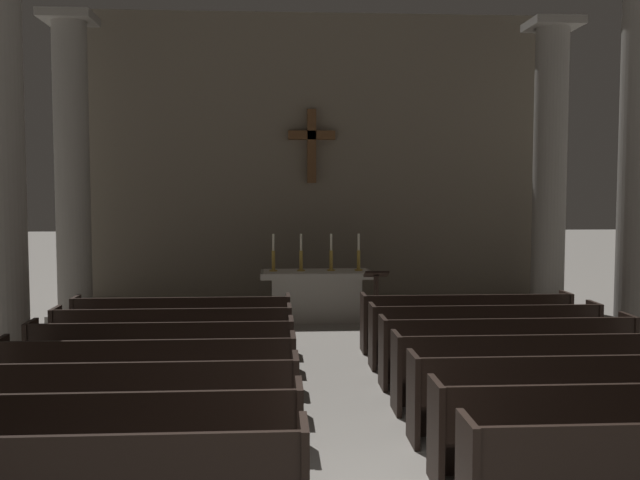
{
  "coord_description": "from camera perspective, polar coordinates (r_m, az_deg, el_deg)",
  "views": [
    {
      "loc": [
        -0.82,
        -5.28,
        2.66
      ],
      "look_at": [
        0.0,
        7.93,
        1.72
      ],
      "focal_mm": 41.05,
      "sensor_mm": 36.0,
      "label": 1
    }
  ],
  "objects": [
    {
      "name": "pew_left_row_2",
      "position": [
        6.83,
        -16.34,
        -14.73
      ],
      "size": [
        3.42,
        0.5,
        0.95
      ],
      "color": "black",
      "rests_on": "ground"
    },
    {
      "name": "candlestick_inner_right",
      "position": [
        14.57,
        0.87,
        -1.47
      ],
      "size": [
        0.16,
        0.16,
        0.74
      ],
      "color": "#B79338",
      "rests_on": "altar"
    },
    {
      "name": "column_left_second",
      "position": [
        11.54,
        -23.58,
        5.03
      ],
      "size": [
        1.0,
        1.0,
        6.01
      ],
      "color": "gray",
      "rests_on": "ground"
    },
    {
      "name": "column_right_third",
      "position": [
        15.59,
        17.46,
        4.85
      ],
      "size": [
        1.0,
        1.0,
        6.01
      ],
      "color": "gray",
      "rests_on": "ground"
    },
    {
      "name": "pew_left_row_3",
      "position": [
        7.82,
        -14.58,
        -12.26
      ],
      "size": [
        3.42,
        0.5,
        0.95
      ],
      "color": "black",
      "rests_on": "ground"
    },
    {
      "name": "pew_left_row_6",
      "position": [
        10.89,
        -11.34,
        -7.56
      ],
      "size": [
        3.42,
        0.5,
        0.95
      ],
      "color": "black",
      "rests_on": "ground"
    },
    {
      "name": "pew_right_row_7",
      "position": [
        12.24,
        11.3,
        -6.27
      ],
      "size": [
        3.42,
        0.5,
        0.95
      ],
      "color": "black",
      "rests_on": "ground"
    },
    {
      "name": "lectern",
      "position": [
        13.55,
        4.4,
        -4.89
      ],
      "size": [
        0.44,
        0.36,
        1.15
      ],
      "color": "black",
      "rests_on": "ground"
    },
    {
      "name": "pew_right_row_6",
      "position": [
        11.23,
        12.7,
        -7.23
      ],
      "size": [
        3.42,
        0.5,
        0.95
      ],
      "color": "black",
      "rests_on": "ground"
    },
    {
      "name": "apse_with_cross",
      "position": [
        16.45,
        -0.7,
        6.15
      ],
      "size": [
        10.57,
        0.44,
        6.5
      ],
      "color": "#706656",
      "rests_on": "ground"
    },
    {
      "name": "pew_left_row_5",
      "position": [
        9.86,
        -12.19,
        -8.8
      ],
      "size": [
        3.42,
        0.5,
        0.95
      ],
      "color": "black",
      "rests_on": "ground"
    },
    {
      "name": "pew_right_row_3",
      "position": [
        8.29,
        19.01,
        -11.41
      ],
      "size": [
        3.42,
        0.5,
        0.95
      ],
      "color": "black",
      "rests_on": "ground"
    },
    {
      "name": "candlestick_outer_right",
      "position": [
        14.62,
        3.02,
        -1.45
      ],
      "size": [
        0.16,
        0.16,
        0.74
      ],
      "color": "#B79338",
      "rests_on": "altar"
    },
    {
      "name": "pew_left_row_4",
      "position": [
        8.84,
        -13.24,
        -10.33
      ],
      "size": [
        3.42,
        0.5,
        0.95
      ],
      "color": "black",
      "rests_on": "ground"
    },
    {
      "name": "column_left_third",
      "position": [
        15.08,
        -18.74,
        4.86
      ],
      "size": [
        1.0,
        1.0,
        6.01
      ],
      "color": "gray",
      "rests_on": "ground"
    },
    {
      "name": "candlestick_inner_left",
      "position": [
        14.53,
        -1.49,
        -1.48
      ],
      "size": [
        0.16,
        0.16,
        0.74
      ],
      "color": "#B79338",
      "rests_on": "altar"
    },
    {
      "name": "pew_right_row_5",
      "position": [
        10.23,
        14.39,
        -8.37
      ],
      "size": [
        3.42,
        0.5,
        0.95
      ],
      "color": "black",
      "rests_on": "ground"
    },
    {
      "name": "candlestick_outer_left",
      "position": [
        14.52,
        -3.66,
        -1.49
      ],
      "size": [
        0.16,
        0.16,
        0.74
      ],
      "color": "#B79338",
      "rests_on": "altar"
    },
    {
      "name": "altar",
      "position": [
        14.63,
        -0.3,
        -4.27
      ],
      "size": [
        2.2,
        0.9,
        1.01
      ],
      "color": "#A8A399",
      "rests_on": "ground"
    },
    {
      "name": "pew_right_row_4",
      "position": [
        9.25,
        16.45,
        -9.74
      ],
      "size": [
        3.42,
        0.5,
        0.95
      ],
      "color": "black",
      "rests_on": "ground"
    },
    {
      "name": "pew_right_row_2",
      "position": [
        7.36,
        22.28,
        -13.49
      ],
      "size": [
        3.42,
        0.5,
        0.95
      ],
      "color": "black",
      "rests_on": "ground"
    },
    {
      "name": "pew_left_row_7",
      "position": [
        11.93,
        -10.64,
        -6.53
      ],
      "size": [
        3.42,
        0.5,
        0.95
      ],
      "color": "black",
      "rests_on": "ground"
    }
  ]
}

